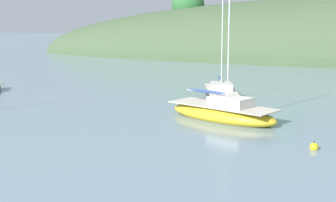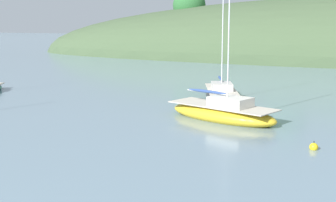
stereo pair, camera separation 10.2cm
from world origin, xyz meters
The scene contains 3 objects.
sailboat_blue_center centered at (1.16, 28.88, 0.44)m, with size 4.87×7.67×10.60m.
sailboat_navy_dinghy centered at (3.43, 21.10, 0.47)m, with size 8.41×5.31×10.48m.
mooring_buoy_inner centered at (9.59, 15.85, 0.12)m, with size 0.44×0.44×0.54m.
Camera 2 is at (11.22, -7.84, 6.39)m, focal length 49.55 mm.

